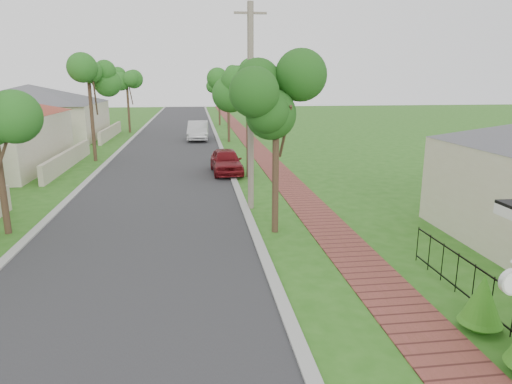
{
  "coord_description": "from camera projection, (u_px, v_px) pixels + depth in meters",
  "views": [
    {
      "loc": [
        -1.19,
        -7.39,
        5.0
      ],
      "look_at": [
        0.66,
        6.6,
        1.5
      ],
      "focal_mm": 32.0,
      "sensor_mm": 36.0,
      "label": 1
    }
  ],
  "objects": [
    {
      "name": "utility_pole",
      "position": [
        251.0,
        108.0,
        17.26
      ],
      "size": [
        1.2,
        0.24,
        7.72
      ],
      "color": "gray",
      "rests_on": "ground"
    },
    {
      "name": "sidewalk",
      "position": [
        269.0,
        163.0,
        28.13
      ],
      "size": [
        1.5,
        120.0,
        0.03
      ],
      "primitive_type": "cube",
      "color": "brown",
      "rests_on": "ground"
    },
    {
      "name": "kerb_right",
      "position": [
        227.0,
        164.0,
        27.8
      ],
      "size": [
        0.3,
        120.0,
        0.1
      ],
      "primitive_type": "cube",
      "color": "#9E9E99",
      "rests_on": "ground"
    },
    {
      "name": "road",
      "position": [
        166.0,
        165.0,
        27.33
      ],
      "size": [
        7.0,
        120.0,
        0.02
      ],
      "primitive_type": "cube",
      "color": "#28282B",
      "rests_on": "ground"
    },
    {
      "name": "parked_car_white",
      "position": [
        198.0,
        131.0,
        38.4
      ],
      "size": [
        1.84,
        4.79,
        1.56
      ],
      "primitive_type": "imported",
      "rotation": [
        0.0,
        0.0,
        -0.04
      ],
      "color": "silver",
      "rests_on": "ground"
    },
    {
      "name": "far_house_grey",
      "position": [
        32.0,
        111.0,
        38.72
      ],
      "size": [
        15.56,
        15.56,
        4.6
      ],
      "color": "beige",
      "rests_on": "ground"
    },
    {
      "name": "kerb_left",
      "position": [
        104.0,
        166.0,
        26.87
      ],
      "size": [
        0.3,
        120.0,
        0.1
      ],
      "primitive_type": "cube",
      "color": "#9E9E99",
      "rests_on": "ground"
    },
    {
      "name": "parked_car_red",
      "position": [
        226.0,
        161.0,
        24.74
      ],
      "size": [
        1.73,
        3.97,
        1.33
      ],
      "primitive_type": "imported",
      "rotation": [
        0.0,
        0.0,
        0.04
      ],
      "color": "maroon",
      "rests_on": "ground"
    },
    {
      "name": "ground",
      "position": [
        267.0,
        356.0,
        8.47
      ],
      "size": [
        160.0,
        160.0,
        0.0
      ],
      "primitive_type": "plane",
      "color": "#285F16",
      "rests_on": "ground"
    },
    {
      "name": "street_trees",
      "position": [
        171.0,
        86.0,
        32.84
      ],
      "size": [
        10.7,
        37.65,
        5.89
      ],
      "color": "#382619",
      "rests_on": "ground"
    },
    {
      "name": "near_tree",
      "position": [
        276.0,
        101.0,
        14.33
      ],
      "size": [
        2.12,
        2.12,
        5.43
      ],
      "color": "#382619",
      "rests_on": "ground"
    }
  ]
}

